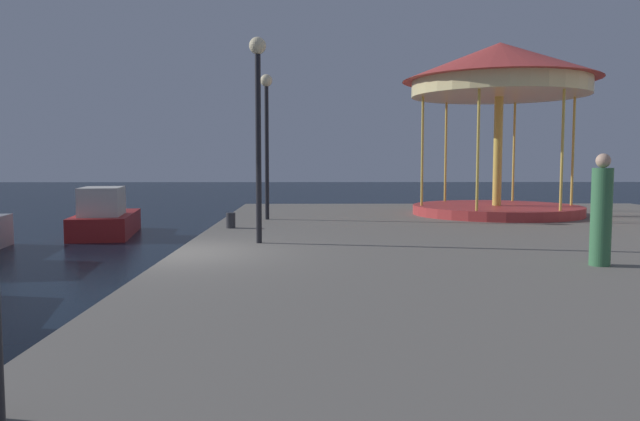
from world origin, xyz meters
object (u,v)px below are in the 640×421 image
Objects in this scene: motorboat_red at (105,218)px; carousel at (499,87)px; bollard_north at (231,220)px; lamp_post_far_end at (267,121)px; lamp_post_mid_promenade at (258,103)px; person_near_carousel at (601,213)px.

carousel reaches higher than motorboat_red.
bollard_north is (4.90, -4.87, 0.39)m from motorboat_red.
carousel is 1.45× the size of lamp_post_far_end.
carousel is (13.04, -1.03, 4.31)m from motorboat_red.
bollard_north is (-0.79, -2.32, -2.73)m from lamp_post_far_end.
carousel is 9.81m from bollard_north.
lamp_post_far_end is (-0.20, 5.23, -0.03)m from lamp_post_mid_promenade.
bollard_north is at bearing 108.72° from lamp_post_mid_promenade.
carousel is 7.60m from lamp_post_far_end.
person_near_carousel is at bearing -41.97° from motorboat_red.
lamp_post_far_end is at bearing -168.33° from carousel.
lamp_post_far_end is at bearing 127.23° from person_near_carousel.
lamp_post_far_end is 3.67m from bollard_north.
carousel is at bearing 83.02° from person_near_carousel.
bollard_north is (-8.13, -3.84, -3.92)m from carousel.
carousel reaches higher than person_near_carousel.
carousel is 3.30× the size of person_near_carousel.
lamp_post_far_end is at bearing 71.31° from bollard_north.
lamp_post_far_end reaches higher than bollard_north.
motorboat_red is 6.97m from lamp_post_far_end.
motorboat_red is 1.03× the size of lamp_post_mid_promenade.
person_near_carousel is at bearing -52.77° from lamp_post_far_end.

